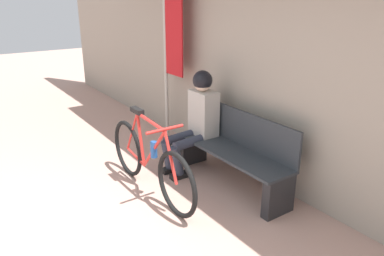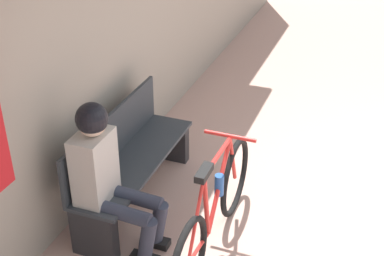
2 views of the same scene
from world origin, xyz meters
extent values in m
cube|color=#9E9384|center=(0.00, 2.89, 1.60)|extent=(12.00, 0.12, 3.20)
cube|color=#2D3338|center=(-0.24, 2.44, 0.41)|extent=(1.54, 0.42, 0.03)
cube|color=#2D3338|center=(-0.24, 2.63, 0.62)|extent=(1.54, 0.03, 0.40)
cube|color=#232326|center=(-0.96, 2.44, 0.20)|extent=(0.10, 0.36, 0.39)
cube|color=#232326|center=(0.48, 2.44, 0.20)|extent=(0.10, 0.36, 0.39)
torus|color=black|center=(-0.07, 1.63, 0.33)|extent=(0.66, 0.05, 0.66)
cylinder|color=red|center=(-0.54, 1.63, 0.83)|extent=(0.57, 0.03, 0.07)
cylinder|color=red|center=(-0.49, 1.63, 0.54)|extent=(0.49, 0.03, 0.56)
cylinder|color=red|center=(-0.78, 1.63, 0.56)|extent=(0.14, 0.03, 0.58)
cylinder|color=red|center=(-0.93, 1.63, 0.30)|extent=(0.41, 0.03, 0.09)
cylinder|color=red|center=(-0.98, 1.63, 0.59)|extent=(0.32, 0.02, 0.52)
cylinder|color=red|center=(-0.16, 1.63, 0.57)|extent=(0.22, 0.03, 0.49)
cube|color=black|center=(-0.83, 1.63, 0.87)|extent=(0.20, 0.07, 0.05)
cylinder|color=red|center=(-0.26, 1.63, 0.83)|extent=(0.03, 0.40, 0.03)
cylinder|color=#235199|center=(-0.49, 1.63, 0.54)|extent=(0.07, 0.07, 0.17)
cylinder|color=#2D3342|center=(-0.90, 2.22, 0.41)|extent=(0.11, 0.44, 0.13)
cylinder|color=#2D3342|center=(-0.90, 2.03, 0.23)|extent=(0.11, 0.17, 0.37)
cylinder|color=#2D3342|center=(-0.70, 2.22, 0.41)|extent=(0.11, 0.44, 0.13)
cylinder|color=#2D3342|center=(-0.70, 2.03, 0.23)|extent=(0.11, 0.17, 0.37)
cube|color=black|center=(-0.70, 2.06, 0.03)|extent=(0.10, 0.22, 0.06)
cube|color=#B7B2A8|center=(-0.80, 2.48, 0.69)|extent=(0.34, 0.22, 0.54)
sphere|color=beige|center=(-0.80, 2.46, 1.06)|extent=(0.20, 0.20, 0.20)
sphere|color=black|center=(-0.80, 2.46, 1.09)|extent=(0.23, 0.23, 0.23)
camera|label=1|loc=(2.60, -0.05, 2.05)|focal=35.00mm
camera|label=2|loc=(-3.55, 0.67, 2.85)|focal=50.00mm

